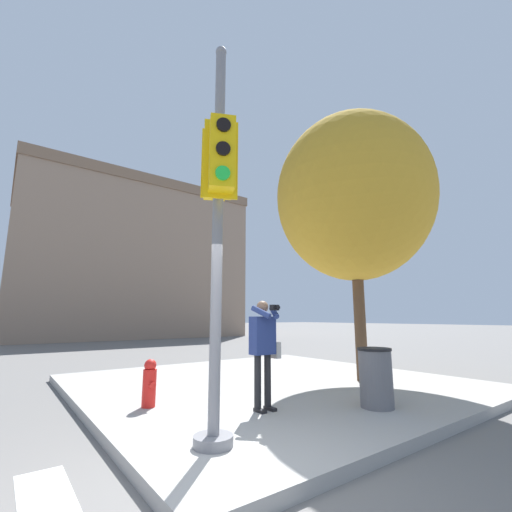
{
  "coord_description": "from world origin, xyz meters",
  "views": [
    {
      "loc": [
        -1.72,
        -2.94,
        1.61
      ],
      "look_at": [
        1.36,
        1.2,
        2.53
      ],
      "focal_mm": 24.0,
      "sensor_mm": 36.0,
      "label": 1
    }
  ],
  "objects_px": {
    "person_photographer": "(264,344)",
    "trash_bin": "(376,377)",
    "traffic_signal_pole": "(218,204)",
    "street_tree": "(353,197)",
    "fire_hydrant": "(149,383)"
  },
  "relations": [
    {
      "from": "person_photographer",
      "to": "trash_bin",
      "type": "xyz_separation_m",
      "value": [
        1.58,
        -0.97,
        -0.55
      ]
    },
    {
      "from": "traffic_signal_pole",
      "to": "street_tree",
      "type": "bearing_deg",
      "value": 17.36
    },
    {
      "from": "traffic_signal_pole",
      "to": "trash_bin",
      "type": "relative_size",
      "value": 5.5
    },
    {
      "from": "traffic_signal_pole",
      "to": "street_tree",
      "type": "relative_size",
      "value": 0.78
    },
    {
      "from": "traffic_signal_pole",
      "to": "fire_hydrant",
      "type": "relative_size",
      "value": 6.83
    },
    {
      "from": "traffic_signal_pole",
      "to": "fire_hydrant",
      "type": "height_order",
      "value": "traffic_signal_pole"
    },
    {
      "from": "traffic_signal_pole",
      "to": "street_tree",
      "type": "height_order",
      "value": "street_tree"
    },
    {
      "from": "traffic_signal_pole",
      "to": "trash_bin",
      "type": "xyz_separation_m",
      "value": [
        2.99,
        -0.11,
        -2.41
      ]
    },
    {
      "from": "street_tree",
      "to": "trash_bin",
      "type": "xyz_separation_m",
      "value": [
        -1.84,
        -1.62,
        -3.98
      ]
    },
    {
      "from": "trash_bin",
      "to": "person_photographer",
      "type": "bearing_deg",
      "value": 148.48
    },
    {
      "from": "fire_hydrant",
      "to": "street_tree",
      "type": "bearing_deg",
      "value": -7.51
    },
    {
      "from": "street_tree",
      "to": "fire_hydrant",
      "type": "distance_m",
      "value": 6.34
    },
    {
      "from": "street_tree",
      "to": "trash_bin",
      "type": "bearing_deg",
      "value": -138.62
    },
    {
      "from": "fire_hydrant",
      "to": "trash_bin",
      "type": "height_order",
      "value": "trash_bin"
    },
    {
      "from": "street_tree",
      "to": "fire_hydrant",
      "type": "xyz_separation_m",
      "value": [
        -4.82,
        0.63,
        -4.08
      ]
    }
  ]
}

